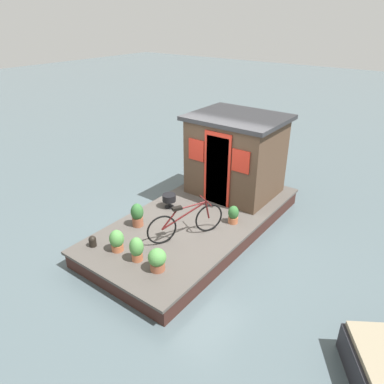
{
  "coord_description": "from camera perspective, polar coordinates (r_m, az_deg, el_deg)",
  "views": [
    {
      "loc": [
        -5.84,
        -4.24,
        4.62
      ],
      "look_at": [
        -0.2,
        0.0,
        1.09
      ],
      "focal_mm": 33.87,
      "sensor_mm": 36.0,
      "label": 1
    }
  ],
  "objects": [
    {
      "name": "potted_plant_thyme",
      "position": [
        6.66,
        -5.5,
        -10.52
      ],
      "size": [
        0.34,
        0.34,
        0.44
      ],
      "color": "#935138",
      "rests_on": "houseboat_deck"
    },
    {
      "name": "potted_plant_geranium",
      "position": [
        7.26,
        -11.76,
        -7.48
      ],
      "size": [
        0.29,
        0.29,
        0.45
      ],
      "color": "#B2603D",
      "rests_on": "houseboat_deck"
    },
    {
      "name": "ground_plane",
      "position": [
        8.57,
        0.81,
        -6.08
      ],
      "size": [
        60.0,
        60.0,
        0.0
      ],
      "primitive_type": "plane",
      "color": "#4C5B60"
    },
    {
      "name": "potted_plant_fern",
      "position": [
        7.96,
        -8.61,
        -3.54
      ],
      "size": [
        0.28,
        0.28,
        0.53
      ],
      "color": "#935138",
      "rests_on": "houseboat_deck"
    },
    {
      "name": "houseboat_deck",
      "position": [
        8.46,
        0.82,
        -4.95
      ],
      "size": [
        5.46,
        2.65,
        0.39
      ],
      "color": "#4C4742",
      "rests_on": "ground_plane"
    },
    {
      "name": "houseboat_cabin",
      "position": [
        9.16,
        6.89,
        5.83
      ],
      "size": [
        1.85,
        2.24,
        2.01
      ],
      "color": "#4C3828",
      "rests_on": "houseboat_deck"
    },
    {
      "name": "charcoal_grill",
      "position": [
        8.64,
        -3.62,
        -1.01
      ],
      "size": [
        0.32,
        0.32,
        0.34
      ],
      "color": "black",
      "rests_on": "houseboat_deck"
    },
    {
      "name": "potted_plant_mint",
      "position": [
        8.06,
        6.52,
        -3.56
      ],
      "size": [
        0.24,
        0.24,
        0.42
      ],
      "color": "#B2603D",
      "rests_on": "houseboat_deck"
    },
    {
      "name": "mooring_bollard",
      "position": [
        7.56,
        -15.4,
        -7.45
      ],
      "size": [
        0.15,
        0.15,
        0.23
      ],
      "color": "black",
      "rests_on": "houseboat_deck"
    },
    {
      "name": "bicycle",
      "position": [
        7.44,
        -0.97,
        -4.75
      ],
      "size": [
        1.54,
        0.84,
        0.77
      ],
      "color": "black",
      "rests_on": "houseboat_deck"
    },
    {
      "name": "potted_plant_lavender",
      "position": [
        6.92,
        -8.72,
        -8.84
      ],
      "size": [
        0.27,
        0.27,
        0.49
      ],
      "color": "#B2603D",
      "rests_on": "houseboat_deck"
    }
  ]
}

